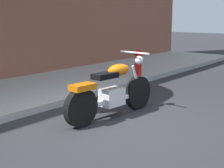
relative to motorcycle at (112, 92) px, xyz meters
name	(u,v)px	position (x,y,z in m)	size (l,w,h in m)	color
ground_plane	(113,126)	(-0.40, -0.35, -0.47)	(60.00, 60.00, 0.00)	#28282D
sidewalk	(8,95)	(-0.40, 2.69, -0.40)	(20.24, 2.91, 0.14)	#A6A6A6
motorcycle	(112,92)	(0.00, 0.00, 0.00)	(2.17, 0.70, 1.16)	black
fire_hydrant	(138,65)	(3.09, 1.54, -0.01)	(0.20, 0.20, 0.91)	red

